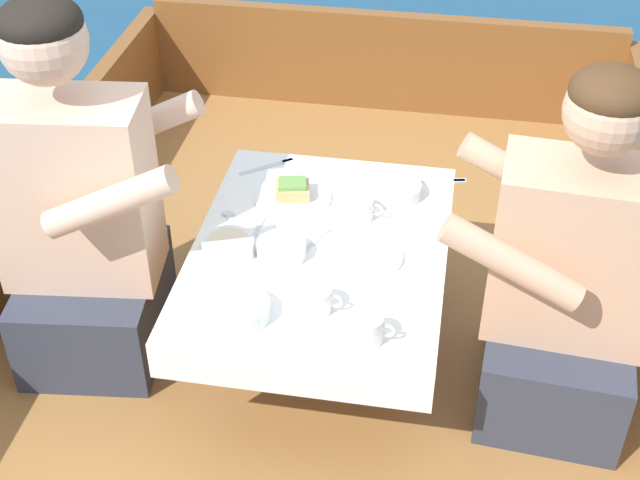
% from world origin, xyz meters
% --- Properties ---
extents(ground_plane, '(60.00, 60.00, 0.00)m').
position_xyz_m(ground_plane, '(0.00, 0.00, 0.00)').
color(ground_plane, navy).
extents(boat_deck, '(1.99, 3.06, 0.24)m').
position_xyz_m(boat_deck, '(0.00, 0.00, 0.12)').
color(boat_deck, '#9E6B38').
rests_on(boat_deck, ground_plane).
extents(bow_coaming, '(1.87, 0.06, 0.40)m').
position_xyz_m(bow_coaming, '(0.00, 1.50, 0.44)').
color(bow_coaming, brown).
rests_on(bow_coaming, boat_deck).
extents(cockpit_table, '(0.65, 0.86, 0.39)m').
position_xyz_m(cockpit_table, '(0.00, 0.02, 0.59)').
color(cockpit_table, '#B2B2B7').
rests_on(cockpit_table, boat_deck).
extents(person_port, '(0.56, 0.49, 1.04)m').
position_xyz_m(person_port, '(-0.63, -0.03, 0.67)').
color(person_port, '#333847').
rests_on(person_port, boat_deck).
extents(person_starboard, '(0.54, 0.47, 0.97)m').
position_xyz_m(person_starboard, '(0.63, -0.03, 0.63)').
color(person_starboard, '#333847').
rests_on(person_starboard, boat_deck).
extents(plate_sandwich, '(0.22, 0.22, 0.01)m').
position_xyz_m(plate_sandwich, '(-0.11, 0.22, 0.64)').
color(plate_sandwich, white).
rests_on(plate_sandwich, cockpit_table).
extents(plate_bread, '(0.16, 0.16, 0.01)m').
position_xyz_m(plate_bread, '(0.14, -0.01, 0.64)').
color(plate_bread, white).
rests_on(plate_bread, cockpit_table).
extents(sandwich, '(0.11, 0.09, 0.05)m').
position_xyz_m(sandwich, '(-0.11, 0.22, 0.66)').
color(sandwich, tan).
rests_on(sandwich, plate_sandwich).
extents(bowl_port_near, '(0.15, 0.15, 0.04)m').
position_xyz_m(bowl_port_near, '(-0.14, -0.28, 0.65)').
color(bowl_port_near, white).
rests_on(bowl_port_near, cockpit_table).
extents(bowl_starboard_near, '(0.13, 0.13, 0.04)m').
position_xyz_m(bowl_starboard_near, '(-0.09, -0.04, 0.65)').
color(bowl_starboard_near, white).
rests_on(bowl_starboard_near, cockpit_table).
extents(bowl_center_far, '(0.15, 0.15, 0.04)m').
position_xyz_m(bowl_center_far, '(0.17, 0.28, 0.65)').
color(bowl_center_far, white).
rests_on(bowl_center_far, cockpit_table).
extents(bowl_port_far, '(0.13, 0.13, 0.04)m').
position_xyz_m(bowl_port_far, '(-0.23, -0.05, 0.65)').
color(bowl_port_far, white).
rests_on(bowl_port_far, cockpit_table).
extents(coffee_cup_port, '(0.10, 0.07, 0.06)m').
position_xyz_m(coffee_cup_port, '(0.03, -0.23, 0.67)').
color(coffee_cup_port, white).
rests_on(coffee_cup_port, cockpit_table).
extents(coffee_cup_starboard, '(0.10, 0.07, 0.06)m').
position_xyz_m(coffee_cup_starboard, '(0.09, 0.16, 0.66)').
color(coffee_cup_starboard, white).
rests_on(coffee_cup_starboard, cockpit_table).
extents(coffee_cup_center, '(0.10, 0.07, 0.07)m').
position_xyz_m(coffee_cup_center, '(0.17, -0.31, 0.67)').
color(coffee_cup_center, white).
rests_on(coffee_cup_center, cockpit_table).
extents(utensil_spoon_port, '(0.08, 0.16, 0.01)m').
position_xyz_m(utensil_spoon_port, '(-0.01, 0.05, 0.64)').
color(utensil_spoon_port, silver).
rests_on(utensil_spoon_port, cockpit_table).
extents(utensil_knife_starboard, '(0.15, 0.10, 0.00)m').
position_xyz_m(utensil_knife_starboard, '(0.06, 0.33, 0.63)').
color(utensil_knife_starboard, silver).
rests_on(utensil_knife_starboard, cockpit_table).
extents(utensil_fork_starboard, '(0.15, 0.12, 0.00)m').
position_xyz_m(utensil_fork_starboard, '(-0.21, 0.37, 0.63)').
color(utensil_fork_starboard, silver).
rests_on(utensil_fork_starboard, cockpit_table).
extents(utensil_knife_port, '(0.02, 0.17, 0.00)m').
position_xyz_m(utensil_knife_port, '(-0.18, 0.04, 0.63)').
color(utensil_knife_port, silver).
rests_on(utensil_knife_port, cockpit_table).
extents(utensil_spoon_starboard, '(0.09, 0.16, 0.01)m').
position_xyz_m(utensil_spoon_starboard, '(-0.25, 0.07, 0.64)').
color(utensil_spoon_starboard, silver).
rests_on(utensil_spoon_starboard, cockpit_table).
extents(utensil_fork_port, '(0.17, 0.05, 0.00)m').
position_xyz_m(utensil_fork_port, '(0.29, 0.37, 0.63)').
color(utensil_fork_port, silver).
rests_on(utensil_fork_port, cockpit_table).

